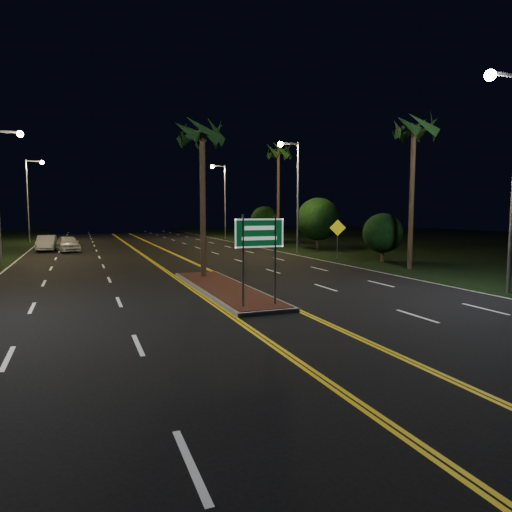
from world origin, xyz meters
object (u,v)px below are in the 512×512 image
streetlight_left_mid (3,179)px  streetlight_left_far (31,191)px  palm_right_far (279,153)px  shrub_far (265,221)px  shrub_near (383,233)px  car_far (47,242)px  car_near (68,242)px  shrub_mid (318,219)px  palm_median (202,133)px  streetlight_right_mid (294,184)px  streetlight_right_far (222,193)px  highway_sign (259,242)px  warning_sign (338,233)px  palm_right_near (414,129)px  median_island (224,288)px  streetlight_right_near (509,157)px

streetlight_left_mid → streetlight_left_far: 20.00m
streetlight_left_mid → palm_right_far: size_ratio=0.87×
palm_right_far → shrub_far: palm_right_far is taller
shrub_near → car_far: (-22.02, 17.45, -1.16)m
streetlight_left_far → car_near: streetlight_left_far is taller
shrub_mid → car_far: shrub_mid is taller
shrub_near → shrub_far: shrub_far is taller
streetlight_left_mid → shrub_near: streetlight_left_mid is taller
car_far → palm_median: bearing=-66.2°
streetlight_right_mid → car_far: size_ratio=1.91×
palm_right_far → shrub_mid: 8.87m
streetlight_right_far → car_near: size_ratio=1.86×
shrub_mid → highway_sign: bearing=-123.4°
shrub_far → warning_sign: bearing=-96.3°
streetlight_left_mid → car_near: (3.84, 5.89, -4.85)m
streetlight_left_mid → streetlight_right_far: 27.83m
palm_right_far → car_far: bearing=176.1°
streetlight_left_far → warning_sign: size_ratio=3.19×
shrub_far → car_near: size_ratio=0.82×
palm_median → palm_right_near: palm_right_near is taller
streetlight_right_mid → streetlight_right_far: bearing=90.0°
streetlight_right_far → shrub_near: size_ratio=2.73×
palm_median → car_near: (-6.78, 19.39, -6.47)m
median_island → highway_sign: 4.80m
shrub_mid → car_near: (-20.78, 5.89, -1.92)m
streetlight_left_far → median_island: bearing=-74.0°
median_island → palm_right_near: (12.50, 3.00, 8.13)m
streetlight_right_near → car_near: 33.22m
streetlight_right_mid → streetlight_left_mid: bearing=174.6°
streetlight_right_near → streetlight_right_far: 40.00m
highway_sign → shrub_far: shrub_far is taller
shrub_mid → streetlight_left_far: bearing=140.9°
palm_right_far → warning_sign: (-1.10, -13.13, -7.28)m
streetlight_left_mid → warning_sign: streetlight_left_mid is taller
streetlight_right_far → car_near: (-17.39, -12.11, -4.85)m
streetlight_left_far → shrub_mid: size_ratio=1.95×
streetlight_left_far → car_near: (3.84, -14.11, -4.85)m
palm_right_near → car_near: size_ratio=1.92×
palm_median → palm_right_far: (12.80, 19.50, 1.87)m
highway_sign → shrub_mid: (14.00, 21.20, 0.32)m
palm_median → warning_sign: size_ratio=2.94×
median_island → warning_sign: size_ratio=3.63×
highway_sign → warning_sign: (11.70, 14.07, -0.54)m
streetlight_right_far → car_far: (-19.13, -10.55, -4.87)m
shrub_near → streetlight_left_far: bearing=128.8°
palm_median → car_far: palm_median is taller
streetlight_left_far → car_near: 15.41m
palm_right_near → shrub_far: palm_right_near is taller
median_island → streetlight_left_far: streetlight_left_far is taller
streetlight_right_near → shrub_near: streetlight_right_near is taller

